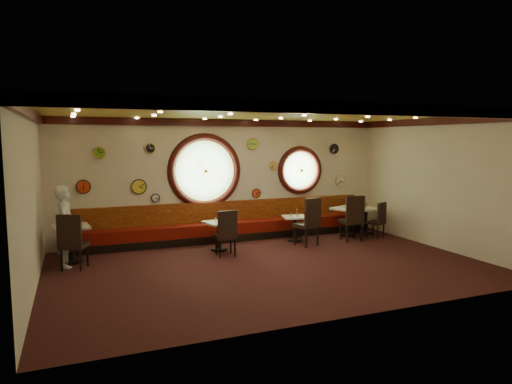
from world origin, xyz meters
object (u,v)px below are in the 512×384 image
(chair_b, at_px, (226,230))
(condiment_d_salt, at_px, (344,206))
(condiment_b_bottle, at_px, (220,218))
(condiment_a_bottle, at_px, (77,221))
(chair_c, at_px, (310,219))
(condiment_e_bottle, at_px, (366,205))
(chair_e, at_px, (379,217))
(condiment_b_salt, at_px, (215,219))
(condiment_d_bottle, at_px, (350,204))
(condiment_a_salt, at_px, (66,224))
(condiment_a_pepper, at_px, (74,223))
(table_e, at_px, (366,217))
(condiment_e_salt, at_px, (362,206))
(table_b, at_px, (219,232))
(chair_a, at_px, (72,238))
(condiment_c_salt, at_px, (291,214))
(chair_d, at_px, (353,215))
(condiment_c_bottle, at_px, (297,212))
(table_a, at_px, (72,239))
(condiment_c_pepper, at_px, (298,215))
(condiment_b_pepper, at_px, (221,220))
(waiter, at_px, (66,226))
(condiment_e_pepper, at_px, (367,207))
(table_d, at_px, (347,218))
(condiment_d_pepper, at_px, (349,206))

(chair_b, bearing_deg, condiment_d_salt, 16.93)
(condiment_b_bottle, bearing_deg, condiment_a_bottle, 177.27)
(chair_c, height_order, condiment_e_bottle, chair_c)
(chair_e, xyz_separation_m, condiment_b_salt, (-4.53, 0.33, 0.19))
(condiment_d_salt, xyz_separation_m, condiment_d_bottle, (0.26, 0.12, 0.05))
(condiment_a_salt, height_order, condiment_a_pepper, condiment_a_salt)
(table_e, xyz_separation_m, condiment_e_salt, (-0.11, 0.03, 0.32))
(table_b, xyz_separation_m, chair_a, (-3.29, -0.51, 0.22))
(table_b, relative_size, condiment_e_salt, 6.81)
(chair_c, distance_m, condiment_c_salt, 0.69)
(chair_d, height_order, condiment_a_bottle, chair_d)
(condiment_c_salt, bearing_deg, condiment_b_salt, -176.35)
(condiment_d_salt, bearing_deg, condiment_c_bottle, -179.88)
(table_a, bearing_deg, condiment_d_salt, 1.30)
(condiment_c_salt, height_order, condiment_c_pepper, condiment_c_salt)
(condiment_a_bottle, bearing_deg, condiment_e_bottle, 1.42)
(condiment_a_pepper, bearing_deg, condiment_b_salt, 0.00)
(chair_b, relative_size, condiment_e_salt, 5.98)
(condiment_c_bottle, xyz_separation_m, condiment_e_salt, (2.14, 0.13, 0.03))
(condiment_c_salt, xyz_separation_m, condiment_b_pepper, (-2.00, -0.24, 0.03))
(table_a, xyz_separation_m, condiment_a_pepper, (0.07, -0.04, 0.35))
(chair_c, distance_m, condiment_d_salt, 1.65)
(table_a, bearing_deg, condiment_b_bottle, -0.64)
(chair_d, height_order, condiment_e_salt, chair_d)
(waiter, bearing_deg, condiment_e_salt, -79.42)
(condiment_c_bottle, bearing_deg, condiment_e_pepper, 0.74)
(chair_a, bearing_deg, chair_d, 23.48)
(table_e, xyz_separation_m, condiment_c_salt, (-2.45, -0.16, 0.26))
(table_d, relative_size, condiment_a_pepper, 8.29)
(table_b, xyz_separation_m, condiment_c_pepper, (2.20, 0.15, 0.27))
(condiment_b_pepper, xyz_separation_m, condiment_c_bottle, (2.19, 0.31, 0.00))
(condiment_b_bottle, bearing_deg, chair_a, -169.71)
(chair_a, height_order, condiment_d_salt, chair_a)
(condiment_d_pepper, bearing_deg, table_e, 11.26)
(chair_b, xyz_separation_m, condiment_c_salt, (2.07, 0.88, 0.10))
(chair_e, bearing_deg, condiment_b_bottle, 152.18)
(chair_b, height_order, condiment_a_bottle, chair_b)
(condiment_a_pepper, height_order, condiment_c_bottle, condiment_a_pepper)
(condiment_e_bottle, bearing_deg, condiment_d_bottle, -177.11)
(chair_d, xyz_separation_m, condiment_b_salt, (-3.61, 0.47, 0.05))
(table_a, xyz_separation_m, condiment_e_bottle, (7.85, 0.31, 0.30))
(chair_d, xyz_separation_m, condiment_d_pepper, (0.28, 0.64, 0.15))
(condiment_a_salt, relative_size, condiment_a_bottle, 0.73)
(chair_e, height_order, condiment_e_salt, chair_e)
(chair_e, height_order, condiment_c_bottle, chair_e)
(chair_b, bearing_deg, condiment_c_pepper, 22.42)
(chair_e, relative_size, condiment_d_bottle, 3.29)
(condiment_d_pepper, distance_m, condiment_e_bottle, 0.73)
(condiment_a_bottle, bearing_deg, condiment_d_pepper, 0.04)
(condiment_d_pepper, bearing_deg, condiment_e_bottle, 14.81)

